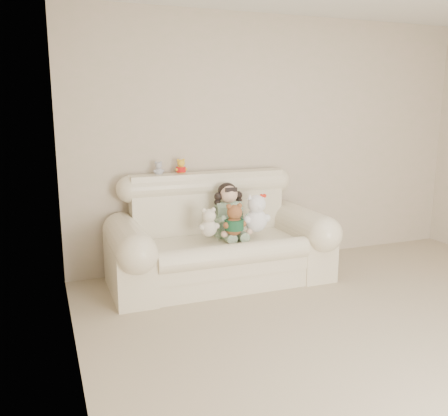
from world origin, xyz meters
TOP-DOWN VIEW (x-y plane):
  - floor at (0.00, 0.00)m, footprint 5.00×5.00m
  - wall_back at (0.00, 2.50)m, footprint 4.50×0.00m
  - wall_left at (-2.25, 0.00)m, footprint 0.00×5.00m
  - sofa at (-0.83, 2.00)m, footprint 2.10×0.95m
  - seated_child at (-0.71, 2.08)m, footprint 0.34×0.41m
  - brown_teddy at (-0.75, 1.83)m, footprint 0.27×0.24m
  - white_cat at (-0.51, 1.88)m, footprint 0.32×0.27m
  - cream_teddy at (-0.99, 1.88)m, footprint 0.23×0.20m
  - yellow_mini_bear at (-1.10, 2.39)m, footprint 0.14×0.13m
  - grey_mini_plush at (-1.32, 2.38)m, footprint 0.12×0.09m

SIDE VIEW (x-z plane):
  - floor at x=0.00m, z-range 0.00..0.00m
  - sofa at x=-0.83m, z-range 0.00..1.03m
  - cream_teddy at x=-0.99m, z-range 0.50..0.81m
  - brown_teddy at x=-0.75m, z-range 0.50..0.85m
  - seated_child at x=-0.71m, z-range 0.42..0.96m
  - white_cat at x=-0.51m, z-range 0.50..0.93m
  - grey_mini_plush at x=-1.32m, z-range 1.01..1.18m
  - yellow_mini_bear at x=-1.10m, z-range 1.01..1.20m
  - wall_back at x=0.00m, z-range -0.95..3.55m
  - wall_left at x=-2.25m, z-range -1.20..3.80m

